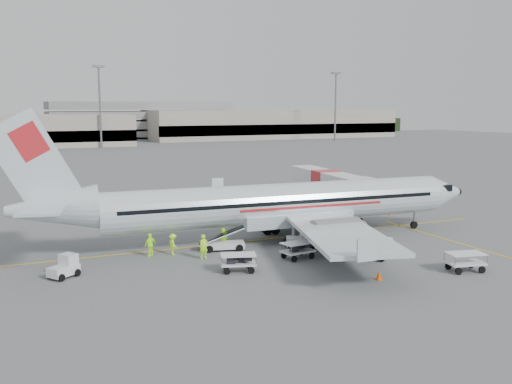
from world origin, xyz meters
TOP-DOWN VIEW (x-y plane):
  - ground at (0.00, 0.00)m, footprint 360.00×360.00m
  - stripe_lead at (0.00, 0.00)m, footprint 44.00×0.20m
  - stripe_cross at (14.00, -8.00)m, footprint 0.20×20.00m
  - terminal_east at (70.00, 145.00)m, footprint 90.00×26.00m
  - parking_garage at (25.00, 160.00)m, footprint 62.00×24.00m
  - treeline at (0.00, 175.00)m, footprint 300.00×3.00m
  - mast_center at (5.00, 118.00)m, footprint 3.20×1.20m
  - mast_east at (80.00, 118.00)m, footprint 3.20×1.20m
  - aircraft at (1.12, -0.82)m, footprint 41.18×33.18m
  - jet_bridge at (10.82, 8.16)m, footprint 4.57×17.56m
  - belt_loader at (-4.57, -2.00)m, footprint 4.59×2.66m
  - tug_fore at (5.16, -9.09)m, footprint 2.24×1.82m
  - tug_mid at (1.23, -3.92)m, footprint 2.53×2.02m
  - tug_aft at (-16.79, -4.52)m, footprint 2.23×2.04m
  - cart_loaded_a at (-0.43, -6.59)m, footprint 2.60×1.82m
  - cart_loaded_b at (-5.75, -7.93)m, footprint 2.69×2.05m
  - cart_empty_a at (5.74, -6.39)m, footprint 2.54×1.87m
  - cart_empty_b at (8.47, -14.18)m, footprint 2.76×1.98m
  - cone_nose at (16.53, 4.68)m, footprint 0.34×0.34m
  - cone_port at (-4.25, 19.80)m, footprint 0.36×0.36m
  - cone_stbd at (1.92, -13.38)m, footprint 0.41×0.41m
  - crew_a at (-6.84, -3.88)m, footprint 0.72×0.52m
  - crew_b at (-4.37, -1.50)m, footprint 0.98×1.00m
  - crew_c at (-8.57, -1.68)m, footprint 0.75×1.12m
  - crew_d at (-10.26, -1.50)m, footprint 1.12×0.86m

SIDE VIEW (x-z plane):
  - ground at x=0.00m, z-range 0.00..0.00m
  - stripe_lead at x=0.00m, z-range 0.00..0.01m
  - stripe_cross at x=14.00m, z-range 0.00..0.01m
  - cone_nose at x=16.53m, z-range 0.00..0.55m
  - cone_port at x=-4.25m, z-range 0.00..0.58m
  - cone_stbd at x=1.92m, z-range 0.00..0.67m
  - cart_empty_a at x=5.74m, z-range 0.00..1.19m
  - cart_loaded_b at x=-5.75m, z-range 0.00..1.24m
  - cart_loaded_a at x=-0.43m, z-range 0.00..1.25m
  - cart_empty_b at x=8.47m, z-range 0.00..1.31m
  - tug_aft at x=-16.79m, z-range 0.00..1.50m
  - tug_fore at x=5.16m, z-range 0.00..1.51m
  - crew_c at x=-8.57m, z-range 0.00..1.61m
  - crew_b at x=-4.37m, z-range 0.00..1.63m
  - tug_mid at x=1.23m, z-range 0.00..1.71m
  - crew_d at x=-10.26m, z-range 0.00..1.77m
  - crew_a at x=-6.84m, z-range 0.00..1.84m
  - belt_loader at x=-4.57m, z-range 0.00..2.34m
  - jet_bridge at x=10.82m, z-range 0.00..4.56m
  - treeline at x=0.00m, z-range 0.00..6.00m
  - terminal_east at x=70.00m, z-range 0.00..10.00m
  - aircraft at x=1.12m, z-range 0.00..10.87m
  - parking_garage at x=25.00m, z-range 0.00..14.00m
  - mast_center at x=5.00m, z-range 0.00..22.00m
  - mast_east at x=80.00m, z-range 0.00..22.00m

